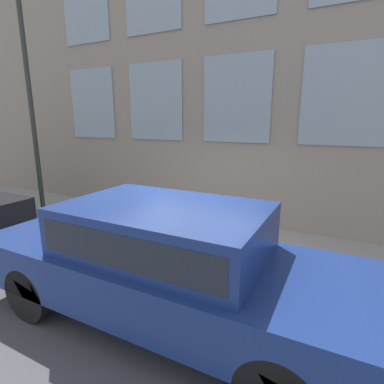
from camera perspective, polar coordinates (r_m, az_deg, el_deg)
name	(u,v)px	position (r m, az deg, el deg)	size (l,w,h in m)	color
ground_plane	(182,272)	(5.62, -1.97, -15.01)	(80.00, 80.00, 0.00)	#47474C
sidewalk	(211,242)	(6.68, 3.73, -9.57)	(2.69, 60.00, 0.14)	gray
building_facade	(240,56)	(7.68, 9.13, 24.20)	(0.33, 40.00, 8.26)	gray
fire_hydrant	(180,227)	(6.07, -2.37, -6.69)	(0.32, 0.44, 0.87)	#2D7260
person	(205,218)	(5.93, 2.42, -5.06)	(0.26, 0.17, 1.09)	#726651
parked_car_navy_near	(165,258)	(4.05, -5.13, -12.32)	(1.90, 5.35, 1.64)	black
street_lamp	(25,58)	(9.16, -29.18, 21.46)	(0.36, 0.36, 6.69)	#2D332D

